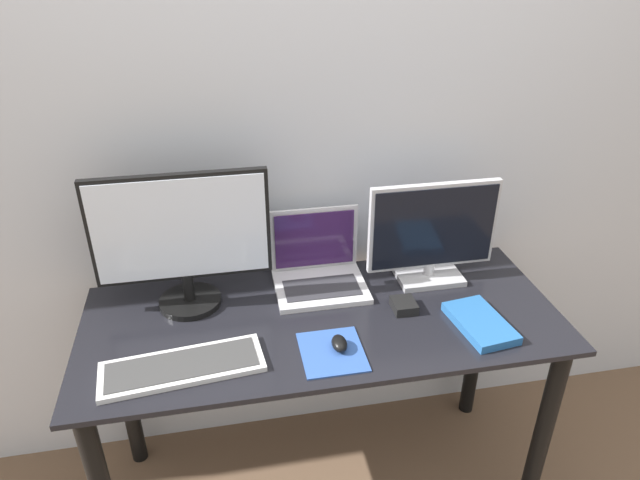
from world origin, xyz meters
name	(u,v)px	position (x,y,z in m)	size (l,w,h in m)	color
wall_back	(301,135)	(0.00, 0.69, 1.25)	(7.00, 0.05, 2.50)	silver
desk	(323,356)	(0.00, 0.31, 0.62)	(1.50, 0.63, 0.78)	black
monitor_left	(182,238)	(-0.41, 0.47, 1.02)	(0.54, 0.20, 0.46)	black
monitor_right	(433,234)	(0.41, 0.47, 0.95)	(0.44, 0.16, 0.36)	#B2B2B7
laptop	(318,267)	(0.02, 0.52, 0.84)	(0.31, 0.25, 0.25)	silver
keyboard	(182,367)	(-0.43, 0.15, 0.79)	(0.46, 0.20, 0.02)	silver
mousepad	(332,352)	(-0.01, 0.14, 0.78)	(0.18, 0.20, 0.00)	#2D519E
mouse	(339,343)	(0.02, 0.15, 0.80)	(0.04, 0.07, 0.04)	black
book	(480,323)	(0.47, 0.18, 0.79)	(0.17, 0.25, 0.03)	#235B9E
power_brick	(404,305)	(0.26, 0.31, 0.79)	(0.07, 0.08, 0.03)	black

